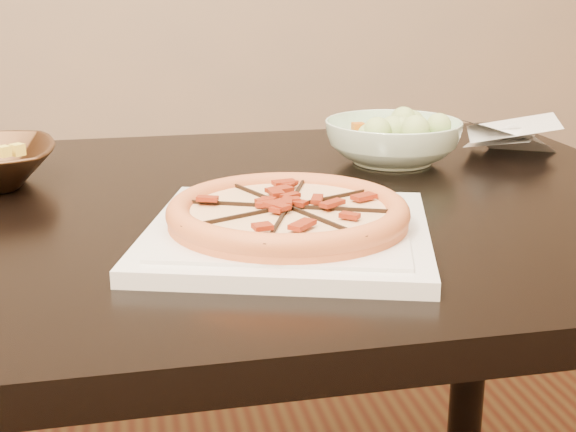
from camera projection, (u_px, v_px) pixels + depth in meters
name	position (u px, v px, depth m)	size (l,w,h in m)	color
dining_table	(172.00, 278.00, 1.06)	(1.39, 0.89, 0.75)	black
plate	(288.00, 233.00, 0.88)	(0.39, 0.39, 0.02)	silver
pizza	(288.00, 213.00, 0.88)	(0.27, 0.27, 0.03)	#CE733C
salad_bowl	(393.00, 142.00, 1.24)	(0.21, 0.21, 0.07)	#D2F8DE
salad	(394.00, 109.00, 1.22)	(0.12, 0.10, 0.04)	#ABBA6F
cling_film	(509.00, 139.00, 1.30)	(0.16, 0.13, 0.05)	white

